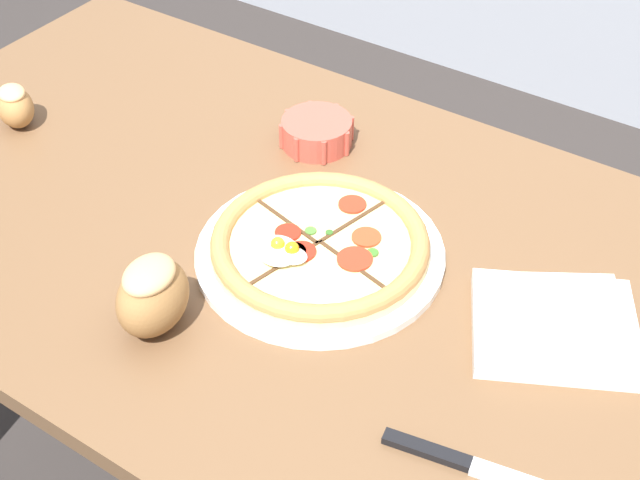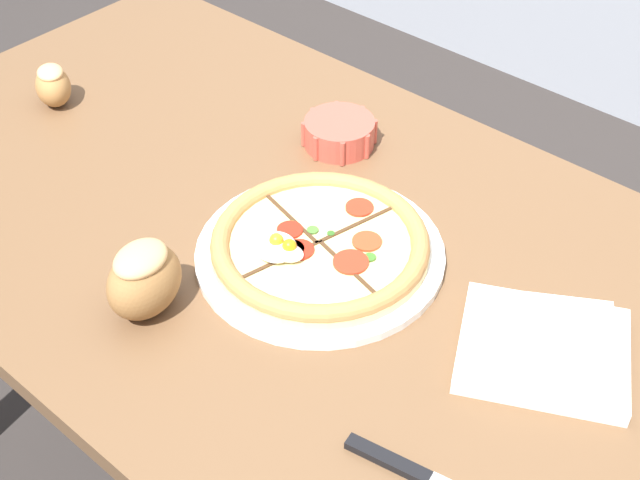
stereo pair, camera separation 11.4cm
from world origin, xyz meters
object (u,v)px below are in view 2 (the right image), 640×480
at_px(ramekin_bowl, 339,132).
at_px(napkin_folded, 544,346).
at_px(pizza, 320,247).
at_px(bread_piece_near, 53,85).
at_px(bread_piece_mid, 146,280).
at_px(dining_table, 273,282).

xyz_separation_m(ramekin_bowl, napkin_folded, (0.45, -0.17, -0.01)).
xyz_separation_m(pizza, bread_piece_near, (-0.56, -0.00, 0.02)).
height_order(napkin_folded, bread_piece_near, bread_piece_near).
bearing_deg(bread_piece_near, bread_piece_mid, -23.52).
bearing_deg(bread_piece_near, dining_table, 1.55).
xyz_separation_m(napkin_folded, bread_piece_near, (-0.87, -0.05, 0.02)).
height_order(pizza, bread_piece_mid, bread_piece_mid).
distance_m(ramekin_bowl, bread_piece_mid, 0.42).
bearing_deg(dining_table, bread_piece_near, -178.45).
bearing_deg(dining_table, pizza, -5.88).
distance_m(dining_table, napkin_folded, 0.42).
distance_m(ramekin_bowl, napkin_folded, 0.48).
relative_size(bread_piece_near, bread_piece_mid, 0.77).
bearing_deg(pizza, dining_table, 174.12).
distance_m(pizza, napkin_folded, 0.31).
distance_m(pizza, bread_piece_near, 0.56).
bearing_deg(bread_piece_near, pizza, 0.25).
distance_m(dining_table, bread_piece_near, 0.49).
xyz_separation_m(pizza, bread_piece_mid, (-0.09, -0.21, 0.03)).
distance_m(dining_table, bread_piece_mid, 0.27).
distance_m(bread_piece_near, bread_piece_mid, 0.51).
xyz_separation_m(dining_table, bread_piece_near, (-0.46, -0.01, 0.15)).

